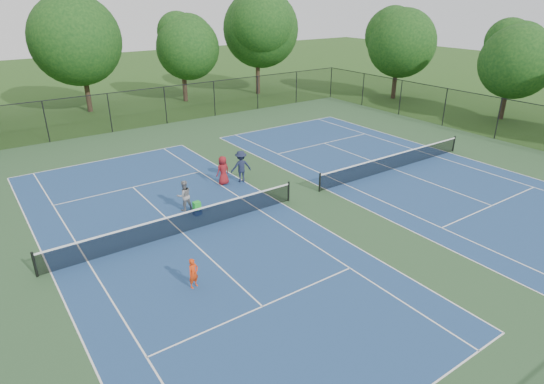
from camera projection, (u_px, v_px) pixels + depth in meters
ground at (304, 196)px, 24.00m from camera, size 140.00×140.00×0.00m
court_pad at (304, 196)px, 24.00m from camera, size 36.00×36.00×0.01m
tennis_court_left at (182, 231)px, 20.27m from camera, size 12.00×23.83×1.07m
tennis_court_right at (394, 168)px, 27.66m from camera, size 12.00×23.83×1.07m
perimeter_fence at (305, 168)px, 23.36m from camera, size 36.08×36.08×3.02m
tree_back_b at (78, 35)px, 38.72m from camera, size 7.60×7.60×10.03m
tree_back_c at (182, 44)px, 43.18m from camera, size 6.00×6.00×8.40m
tree_back_d at (257, 26)px, 46.12m from camera, size 7.80×7.80×10.37m
tree_side_e at (399, 39)px, 44.32m from camera, size 6.60×6.60×8.87m
tree_side_f at (513, 55)px, 36.83m from camera, size 5.80×5.80×8.12m
child_player at (193, 273)px, 16.34m from camera, size 0.49×0.39×1.17m
instructor at (184, 196)px, 22.15m from camera, size 0.78×0.61×1.56m
bystander_b at (241, 166)px, 25.52m from camera, size 1.30×0.92×1.83m
bystander_c at (223, 170)px, 25.21m from camera, size 0.86×0.62×1.64m
ball_crate at (197, 212)px, 21.94m from camera, size 0.41×0.35×0.29m
ball_hopper at (197, 206)px, 21.80m from camera, size 0.35×0.29×0.39m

